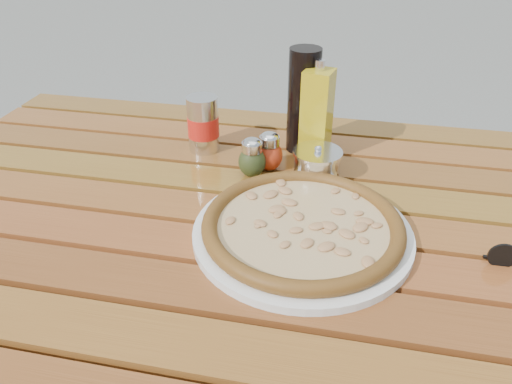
% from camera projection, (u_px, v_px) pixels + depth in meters
% --- Properties ---
extents(table, '(1.40, 0.90, 0.75)m').
position_uv_depth(table, '(254.00, 246.00, 0.92)').
color(table, '#39230D').
rests_on(table, ground).
extents(plate, '(0.45, 0.45, 0.01)m').
position_uv_depth(plate, '(302.00, 233.00, 0.82)').
color(plate, white).
rests_on(plate, table).
extents(pizza, '(0.42, 0.42, 0.03)m').
position_uv_depth(pizza, '(303.00, 225.00, 0.81)').
color(pizza, beige).
rests_on(pizza, plate).
extents(pepper_shaker, '(0.07, 0.07, 0.08)m').
position_uv_depth(pepper_shaker, '(269.00, 152.00, 1.00)').
color(pepper_shaker, '#BD3415').
rests_on(pepper_shaker, table).
extents(oregano_shaker, '(0.06, 0.06, 0.08)m').
position_uv_depth(oregano_shaker, '(252.00, 158.00, 0.97)').
color(oregano_shaker, '#333D18').
rests_on(oregano_shaker, table).
extents(dark_bottle, '(0.09, 0.09, 0.22)m').
position_uv_depth(dark_bottle, '(303.00, 101.00, 1.04)').
color(dark_bottle, black).
rests_on(dark_bottle, table).
extents(soda_can, '(0.07, 0.07, 0.12)m').
position_uv_depth(soda_can, '(203.00, 124.00, 1.06)').
color(soda_can, silver).
rests_on(soda_can, table).
extents(olive_oil_cruet, '(0.07, 0.07, 0.21)m').
position_uv_depth(olive_oil_cruet, '(317.00, 115.00, 1.01)').
color(olive_oil_cruet, '#AF9712').
rests_on(olive_oil_cruet, table).
extents(parmesan_tin, '(0.12, 0.12, 0.07)m').
position_uv_depth(parmesan_tin, '(317.00, 164.00, 0.97)').
color(parmesan_tin, silver).
rests_on(parmesan_tin, table).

